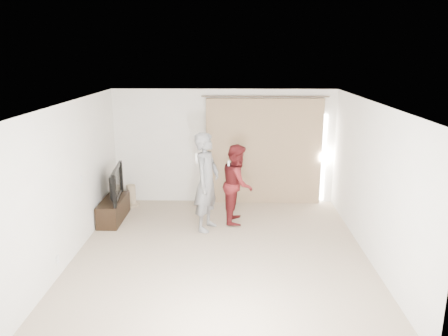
{
  "coord_description": "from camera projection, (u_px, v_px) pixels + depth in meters",
  "views": [
    {
      "loc": [
        0.2,
        -6.95,
        3.37
      ],
      "look_at": [
        0.03,
        1.2,
        1.21
      ],
      "focal_mm": 35.0,
      "sensor_mm": 36.0,
      "label": 1
    }
  ],
  "objects": [
    {
      "name": "wall_back",
      "position": [
        224.0,
        147.0,
        9.91
      ],
      "size": [
        5.0,
        0.04,
        2.6
      ],
      "primitive_type": "cube",
      "color": "white",
      "rests_on": "ground"
    },
    {
      "name": "scratching_post",
      "position": [
        131.0,
        197.0,
        9.89
      ],
      "size": [
        0.36,
        0.36,
        0.48
      ],
      "color": "tan",
      "rests_on": "ground"
    },
    {
      "name": "person_woman",
      "position": [
        238.0,
        184.0,
        8.82
      ],
      "size": [
        0.66,
        0.82,
        1.61
      ],
      "color": "maroon",
      "rests_on": "ground"
    },
    {
      "name": "floor",
      "position": [
        221.0,
        253.0,
        7.59
      ],
      "size": [
        5.5,
        5.5,
        0.0
      ],
      "primitive_type": "plane",
      "color": "tan",
      "rests_on": "ground"
    },
    {
      "name": "wall_left",
      "position": [
        72.0,
        180.0,
        7.31
      ],
      "size": [
        0.04,
        5.5,
        2.6
      ],
      "color": "white",
      "rests_on": "ground"
    },
    {
      "name": "tv",
      "position": [
        112.0,
        183.0,
        8.88
      ],
      "size": [
        0.3,
        1.18,
        0.67
      ],
      "primitive_type": "imported",
      "rotation": [
        0.0,
        0.0,
        1.7
      ],
      "color": "black",
      "rests_on": "tv_console"
    },
    {
      "name": "person_man",
      "position": [
        207.0,
        182.0,
        8.39
      ],
      "size": [
        0.66,
        0.81,
        1.93
      ],
      "color": "slate",
      "rests_on": "ground"
    },
    {
      "name": "curtain",
      "position": [
        264.0,
        152.0,
        9.85
      ],
      "size": [
        2.8,
        0.11,
        2.46
      ],
      "color": "tan",
      "rests_on": "ground"
    },
    {
      "name": "tv_console",
      "position": [
        114.0,
        210.0,
        9.03
      ],
      "size": [
        0.41,
        1.18,
        0.45
      ],
      "primitive_type": "cube",
      "color": "black",
      "rests_on": "ground"
    },
    {
      "name": "ceiling",
      "position": [
        221.0,
        103.0,
        6.92
      ],
      "size": [
        5.0,
        5.5,
        0.01
      ],
      "primitive_type": "cube",
      "color": "white",
      "rests_on": "wall_back"
    }
  ]
}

